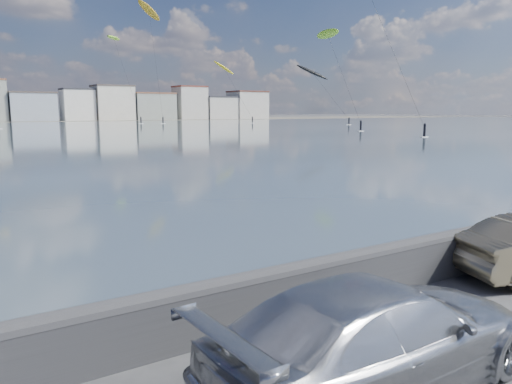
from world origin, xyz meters
TOP-DOWN VIEW (x-y plane):
  - seawall at (0.00, 2.70)m, footprint 400.00×0.36m
  - car_silver at (0.55, 0.20)m, footprint 5.45×2.40m
  - kitesurfer_2 at (41.83, 142.68)m, footprint 7.62×14.80m
  - kitesurfer_5 at (72.85, 133.40)m, footprint 5.96×16.59m
  - kitesurfer_9 at (61.56, 72.13)m, footprint 4.39×14.08m
  - kitesurfer_10 at (52.27, 141.35)m, footprint 9.41×15.79m
  - kitesurfer_12 at (87.79, 108.87)m, footprint 8.50×20.45m

SIDE VIEW (x-z plane):
  - seawall at x=0.00m, z-range 0.04..1.12m
  - car_silver at x=0.55m, z-range 0.00..1.56m
  - kitesurfer_12 at x=87.79m, z-range 5.78..22.86m
  - kitesurfer_5 at x=72.85m, z-range 6.69..26.13m
  - kitesurfer_9 at x=61.56m, z-range 8.36..27.79m
  - kitesurfer_2 at x=41.83m, z-range 11.46..36.33m
  - kitesurfer_10 at x=52.27m, z-range 14.52..50.19m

